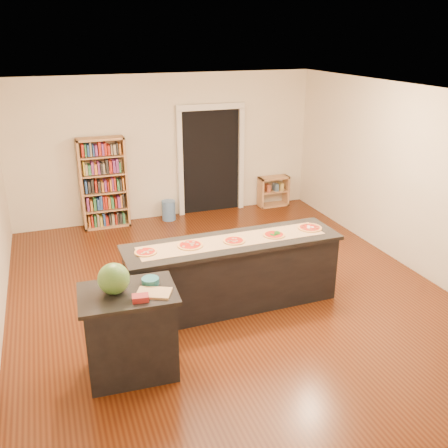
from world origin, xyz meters
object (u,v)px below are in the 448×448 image
object	(u,v)px
side_counter	(130,332)
waste_bin	(169,210)
kitchen_island	(233,273)
watermelon	(114,279)
bookshelf	(104,183)
low_shelf	(273,191)

from	to	relation	value
side_counter	waste_bin	size ratio (longest dim) A/B	2.57
kitchen_island	waste_bin	xyz separation A→B (m)	(-0.01, 3.54, -0.28)
kitchen_island	watermelon	world-z (taller)	watermelon
bookshelf	waste_bin	xyz separation A→B (m)	(1.21, -0.05, -0.66)
kitchen_island	watermelon	xyz separation A→B (m)	(-1.67, -0.96, 0.68)
watermelon	kitchen_island	bearing A→B (deg)	29.88
bookshelf	low_shelf	size ratio (longest dim) A/B	2.67
kitchen_island	side_counter	world-z (taller)	side_counter
side_counter	low_shelf	size ratio (longest dim) A/B	1.57
low_shelf	side_counter	bearing A→B (deg)	-130.01
kitchen_island	watermelon	bearing A→B (deg)	-151.01
bookshelf	waste_bin	bearing A→B (deg)	-2.57
bookshelf	watermelon	xyz separation A→B (m)	(-0.45, -4.56, 0.30)
kitchen_island	low_shelf	bearing A→B (deg)	56.53
side_counter	low_shelf	world-z (taller)	side_counter
watermelon	low_shelf	bearing A→B (deg)	48.96
kitchen_island	side_counter	distance (m)	1.84
watermelon	side_counter	bearing A→B (deg)	-10.30
waste_bin	kitchen_island	bearing A→B (deg)	-89.77
kitchen_island	waste_bin	size ratio (longest dim) A/B	7.38
low_shelf	watermelon	distance (m)	6.12
bookshelf	kitchen_island	bearing A→B (deg)	-71.24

